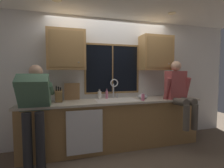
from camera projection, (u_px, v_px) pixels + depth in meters
back_wall at (110, 81)px, 3.48m from camera, size 5.77×0.12×2.55m
ceiling_downlight_left at (57, 0)px, 2.48m from camera, size 0.14×0.14×0.01m
ceiling_downlight_right at (172, 13)px, 3.03m from camera, size 0.14×0.14×0.01m
window_glass at (112, 69)px, 3.41m from camera, size 1.10×0.02×0.95m
window_frame_top at (113, 45)px, 3.36m from camera, size 1.17×0.02×0.04m
window_frame_bottom at (113, 92)px, 3.43m from camera, size 1.17×0.02×0.04m
window_frame_left at (85, 69)px, 3.24m from camera, size 0.03×0.02×0.95m
window_frame_right at (138, 69)px, 3.55m from camera, size 0.03×0.02×0.95m
window_mullion_center at (113, 69)px, 3.39m from camera, size 0.02×0.02×0.95m
lower_cabinet_run at (115, 124)px, 3.20m from camera, size 3.37×0.58×0.88m
countertop at (115, 101)px, 3.15m from camera, size 3.43×0.62×0.04m
dishwasher_front at (85, 132)px, 2.73m from camera, size 0.60×0.02×0.74m
upper_cabinet_left at (67, 50)px, 2.98m from camera, size 0.67×0.36×0.72m
upper_cabinet_right at (156, 53)px, 3.48m from camera, size 0.67×0.36×0.72m
sink at (117, 105)px, 3.17m from camera, size 0.80×0.46×0.21m
faucet at (114, 86)px, 3.32m from camera, size 0.18×0.09×0.40m
person_standing at (34, 105)px, 2.47m from camera, size 0.53×0.68×1.57m
person_sitting_on_counter at (179, 90)px, 3.22m from camera, size 0.54×0.61×1.26m
knife_block at (59, 96)px, 2.92m from camera, size 0.12×0.18×0.32m
cutting_board at (72, 92)px, 3.14m from camera, size 0.29×0.09×0.33m
mixing_bowl at (143, 97)px, 3.30m from camera, size 0.21×0.21×0.10m
soap_dispenser at (143, 97)px, 3.09m from camera, size 0.06×0.07×0.18m
bottle_green_glass at (100, 95)px, 3.29m from camera, size 0.07×0.07×0.20m
bottle_tall_clear at (107, 94)px, 3.33m from camera, size 0.05×0.05×0.21m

